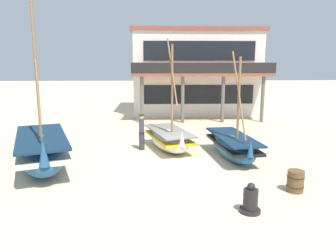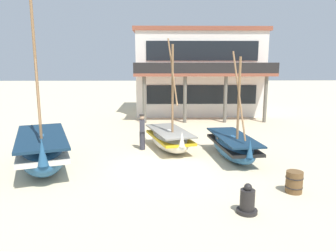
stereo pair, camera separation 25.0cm
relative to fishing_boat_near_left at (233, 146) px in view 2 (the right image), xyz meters
name	(u,v)px [view 2 (the right image)]	position (x,y,z in m)	size (l,w,h in m)	color
ground_plane	(169,165)	(-2.78, -0.85, -0.55)	(120.00, 120.00, 0.00)	beige
fishing_boat_near_left	(233,146)	(0.00, 0.00, 0.00)	(1.75, 4.04, 4.52)	#23517A
fishing_boat_centre_large	(42,150)	(-7.69, -1.12, 0.18)	(3.31, 5.17, 6.42)	#23517A
fishing_boat_far_right	(170,139)	(-2.68, 1.47, -0.01)	(2.36, 3.79, 5.12)	silver
fisherman_by_hull	(142,132)	(-3.96, 1.51, 0.28)	(0.26, 0.38, 1.68)	#33333D
capstan_winch	(247,202)	(-0.74, -5.16, -0.22)	(0.58, 0.58, 0.85)	black
wooden_barrel	(294,182)	(1.11, -3.78, -0.20)	(0.56, 0.56, 0.70)	brown
harbor_building_main	(197,72)	(-0.07, 13.46, 2.75)	(9.97, 8.72, 6.58)	white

